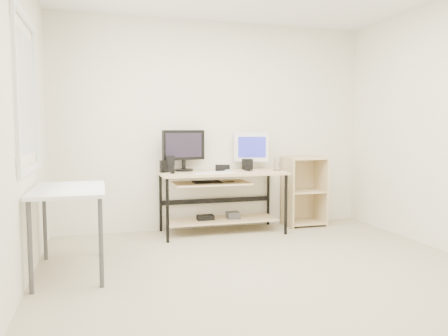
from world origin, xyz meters
name	(u,v)px	position (x,y,z in m)	size (l,w,h in m)	color
room	(258,122)	(-0.14, 0.04, 1.32)	(4.01, 4.01, 2.62)	#B9AE8E
desk	(220,189)	(-0.03, 1.66, 0.54)	(1.50, 0.65, 0.75)	beige
side_table	(69,197)	(-1.68, 0.60, 0.67)	(0.60, 1.00, 0.75)	white
shelf_unit	(303,191)	(1.15, 1.82, 0.45)	(0.50, 0.40, 0.90)	beige
black_monitor	(184,148)	(-0.43, 1.85, 1.04)	(0.54, 0.23, 0.50)	black
white_imac	(251,148)	(0.44, 1.86, 1.02)	(0.42, 0.20, 0.47)	silver
keyboard	(214,173)	(-0.15, 1.48, 0.76)	(0.47, 0.13, 0.02)	white
mouse	(228,171)	(0.03, 1.53, 0.77)	(0.07, 0.10, 0.04)	#B3B3B8
center_speaker	(223,168)	(0.00, 1.63, 0.79)	(0.17, 0.08, 0.09)	black
speaker_left	(171,164)	(-0.61, 1.76, 0.85)	(0.11, 0.11, 0.20)	black
speaker_right	(247,164)	(0.37, 1.81, 0.82)	(0.11, 0.11, 0.13)	black
audio_controller	(163,167)	(-0.70, 1.72, 0.82)	(0.07, 0.05, 0.15)	black
volume_puck	(173,173)	(-0.61, 1.58, 0.76)	(0.05, 0.05, 0.02)	black
smartphone	(248,171)	(0.33, 1.65, 0.75)	(0.06, 0.11, 0.01)	black
coaster	(277,170)	(0.68, 1.60, 0.75)	(0.10, 0.10, 0.01)	olive
drinking_glass	(277,164)	(0.68, 1.60, 0.83)	(0.08, 0.08, 0.15)	white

